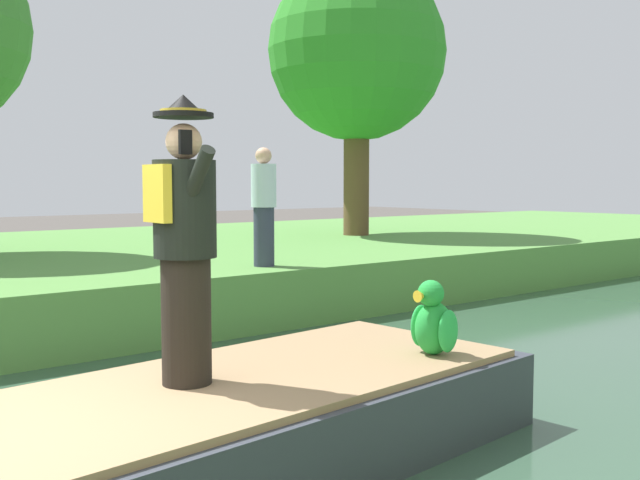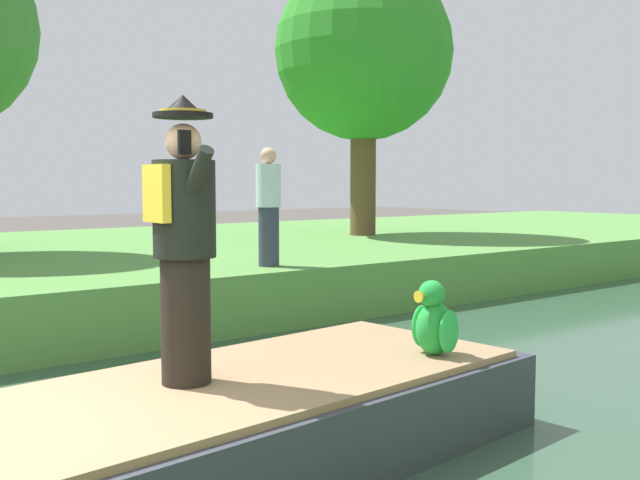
{
  "view_description": "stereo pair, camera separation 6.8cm",
  "coord_description": "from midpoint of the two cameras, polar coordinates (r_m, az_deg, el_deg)",
  "views": [
    {
      "loc": [
        4.11,
        -0.82,
        2.01
      ],
      "look_at": [
        0.13,
        2.37,
        1.61
      ],
      "focal_mm": 41.47,
      "sensor_mm": 36.0,
      "label": 1
    },
    {
      "loc": [
        4.15,
        -0.76,
        2.01
      ],
      "look_at": [
        0.13,
        2.37,
        1.61
      ],
      "focal_mm": 41.47,
      "sensor_mm": 36.0,
      "label": 2
    }
  ],
  "objects": [
    {
      "name": "tree_broad",
      "position": [
        16.08,
        3.51,
        14.21
      ],
      "size": [
        3.76,
        3.76,
        5.76
      ],
      "color": "brown",
      "rests_on": "grass_bank_near"
    },
    {
      "name": "person_bystander",
      "position": [
        9.98,
        -3.79,
        2.62
      ],
      "size": [
        0.34,
        0.34,
        1.6
      ],
      "color": "#33384C",
      "rests_on": "grass_bank_near"
    },
    {
      "name": "person_pirate",
      "position": [
        4.79,
        -10.04,
        -0.07
      ],
      "size": [
        0.61,
        0.42,
        1.85
      ],
      "rotation": [
        0.0,
        0.0,
        -0.18
      ],
      "color": "black",
      "rests_on": "boat"
    },
    {
      "name": "parrot_plush",
      "position": [
        5.65,
        9.15,
        -6.33
      ],
      "size": [
        0.36,
        0.35,
        0.57
      ],
      "color": "green",
      "rests_on": "boat"
    },
    {
      "name": "boat",
      "position": [
        5.18,
        -4.79,
        -13.6
      ],
      "size": [
        2.17,
        4.34,
        0.61
      ],
      "color": "#333842",
      "rests_on": "canal_water"
    }
  ]
}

